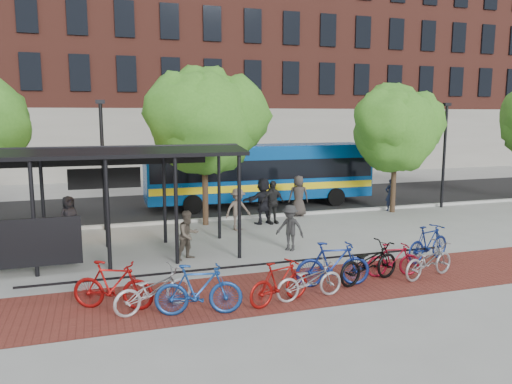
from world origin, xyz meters
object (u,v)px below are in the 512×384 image
object	(u,v)px
tree_c	(397,126)
lamp_post_right	(444,152)
lamp_post_left	(103,161)
bike_7	(333,264)
bus_shelter	(66,166)
bike_8	(369,263)
bike_11	(428,243)
pedestrian_8	(188,235)
bike_3	(199,290)
pedestrian_4	(272,202)
bus	(260,171)
bike_6	(309,280)
pedestrian_5	(263,201)
pedestrian_0	(69,218)
bike_9	(393,260)
pedestrian_3	(238,209)
pedestrian_7	(391,195)
pedestrian_6	(299,196)
pedestrian_9	(290,228)
tree_b	(206,117)
bike_5	(280,282)
bike_10	(429,260)
bike_1	(113,285)
bike_2	(153,290)

from	to	relation	value
tree_c	lamp_post_right	distance (m)	3.20
lamp_post_left	bike_7	xyz separation A→B (m)	(5.64, -8.79, -2.13)
bus_shelter	bike_8	bearing A→B (deg)	-31.02
bike_11	pedestrian_8	bearing A→B (deg)	52.78
bike_11	bike_7	bearing A→B (deg)	89.23
bike_3	pedestrian_4	world-z (taller)	pedestrian_4
bus	bike_7	size ratio (longest dim) A/B	5.57
bike_6	bus	bearing A→B (deg)	-19.49
lamp_post_right	bike_8	size ratio (longest dim) A/B	2.43
pedestrian_5	pedestrian_0	bearing A→B (deg)	-13.94
bike_7	bike_6	bearing A→B (deg)	133.10
bike_7	bike_9	distance (m)	2.03
lamp_post_right	pedestrian_8	distance (m)	14.64
bus_shelter	lamp_post_right	xyz separation A→B (m)	(17.13, 4.08, -0.25)
lamp_post_left	pedestrian_3	world-z (taller)	lamp_post_left
bike_3	pedestrian_7	world-z (taller)	pedestrian_7
bike_9	pedestrian_6	bearing A→B (deg)	2.53
bike_9	pedestrian_0	bearing A→B (deg)	57.75
bike_11	pedestrian_9	world-z (taller)	pedestrian_9
bus_shelter	tree_b	bearing A→B (deg)	36.21
bus	pedestrian_3	distance (m)	5.59
pedestrian_4	bike_8	bearing A→B (deg)	-99.66
tree_c	pedestrian_0	distance (m)	14.78
tree_c	bike_5	distance (m)	13.55
pedestrian_6	pedestrian_7	bearing A→B (deg)	-168.29
bike_6	bike_9	bearing A→B (deg)	-80.31
pedestrian_5	bike_10	bearing A→B (deg)	88.79
bike_7	pedestrian_5	world-z (taller)	pedestrian_5
bus_shelter	pedestrian_7	distance (m)	14.99
lamp_post_left	bike_6	size ratio (longest dim) A/B	2.77
bike_3	bike_5	size ratio (longest dim) A/B	1.12
bus_shelter	pedestrian_0	size ratio (longest dim) A/B	6.55
bus_shelter	bike_7	xyz separation A→B (m)	(6.77, -4.71, -2.38)
bus_shelter	pedestrian_4	distance (m)	8.71
pedestrian_0	pedestrian_8	distance (m)	5.42
tree_c	bike_8	distance (m)	11.22
pedestrian_4	pedestrian_5	size ratio (longest dim) A/B	0.94
tree_c	pedestrian_6	bearing A→B (deg)	174.51
lamp_post_right	pedestrian_8	size ratio (longest dim) A/B	3.25
pedestrian_8	bike_3	bearing A→B (deg)	-123.89
bike_7	pedestrian_5	bearing A→B (deg)	4.22
bus	bike_9	size ratio (longest dim) A/B	7.06
bike_1	pedestrian_6	world-z (taller)	pedestrian_6
pedestrian_4	bike_10	bearing A→B (deg)	-86.89
pedestrian_3	bus	bearing A→B (deg)	51.56
bike_2	pedestrian_8	bearing A→B (deg)	-40.16
lamp_post_left	pedestrian_9	xyz separation A→B (m)	(5.88, -5.10, -1.97)
pedestrian_6	pedestrian_8	distance (m)	7.98
bike_8	pedestrian_5	size ratio (longest dim) A/B	1.09
bus	pedestrian_4	distance (m)	4.36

